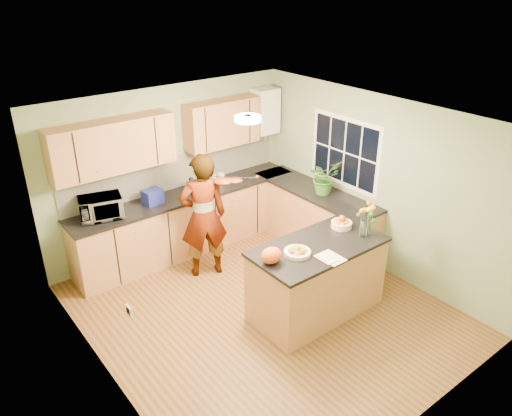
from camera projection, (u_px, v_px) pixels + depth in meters
floor at (263, 311)px, 6.41m from camera, size 4.50×4.50×0.00m
ceiling at (265, 121)px, 5.32m from camera, size 4.00×4.50×0.02m
wall_back at (170, 170)px, 7.46m from camera, size 4.00×0.02×2.50m
wall_front at (428, 321)px, 4.27m from camera, size 4.00×0.02×2.50m
wall_left at (101, 285)px, 4.76m from camera, size 0.02×4.50×2.50m
wall_right at (375, 184)px, 6.98m from camera, size 0.02×4.50×2.50m
back_counter at (189, 221)px, 7.65m from camera, size 3.64×0.62×0.94m
right_counter at (314, 218)px, 7.75m from camera, size 0.62×2.24×0.94m
splashback at (176, 171)px, 7.53m from camera, size 3.60×0.02×0.52m
upper_cabinets at (161, 136)px, 6.98m from camera, size 3.20×0.34×0.70m
boiler at (265, 111)px, 8.01m from camera, size 0.40×0.30×0.86m
window_right at (345, 152)px, 7.27m from camera, size 0.01×1.30×1.05m
light_switch at (129, 310)px, 4.32m from camera, size 0.02×0.09×0.09m
ceiling_lamp at (248, 119)px, 5.55m from camera, size 0.30×0.30×0.07m
peninsula_island at (317, 279)px, 6.21m from camera, size 1.69×0.86×0.97m
fruit_dish at (297, 251)px, 5.79m from camera, size 0.32×0.32×0.11m
orange_bowl at (342, 223)px, 6.38m from camera, size 0.27×0.27×0.15m
flower_vase at (366, 213)px, 6.06m from camera, size 0.26×0.26×0.49m
orange_bag at (271, 255)px, 5.61m from camera, size 0.27×0.23×0.19m
papers at (331, 258)px, 5.73m from camera, size 0.23×0.31×0.01m
violinist at (203, 216)px, 6.83m from camera, size 0.77×0.63×1.81m
violin at (223, 181)px, 6.55m from camera, size 0.65×0.56×0.16m
microwave at (101, 207)px, 6.65m from camera, size 0.63×0.50×0.30m
blue_box at (153, 197)px, 7.07m from camera, size 0.29×0.23×0.21m
kettle at (191, 185)px, 7.41m from camera, size 0.15×0.15×0.29m
jar_cream at (213, 180)px, 7.70m from camera, size 0.12×0.12×0.16m
jar_white at (221, 178)px, 7.75m from camera, size 0.14×0.14×0.16m
potted_plant at (324, 177)px, 7.33m from camera, size 0.47×0.41×0.51m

